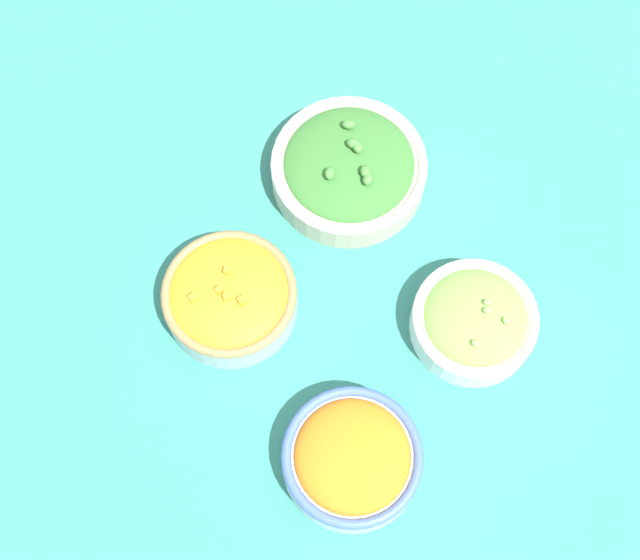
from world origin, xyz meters
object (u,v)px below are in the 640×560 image
(bowl_lettuce, at_px, (474,320))
(bowl_broccoli, at_px, (349,168))
(bowl_squash, at_px, (230,297))
(bowl_carrots, at_px, (352,458))

(bowl_lettuce, xyz_separation_m, bowl_broccoli, (-0.26, -0.00, 0.00))
(bowl_squash, relative_size, bowl_broccoli, 0.82)
(bowl_carrots, bearing_deg, bowl_squash, -178.10)
(bowl_squash, xyz_separation_m, bowl_broccoli, (-0.06, 0.22, -0.00))
(bowl_squash, height_order, bowl_lettuce, bowl_squash)
(bowl_squash, distance_m, bowl_lettuce, 0.30)
(bowl_lettuce, distance_m, bowl_broccoli, 0.26)
(bowl_lettuce, height_order, bowl_carrots, same)
(bowl_squash, relative_size, bowl_lettuce, 1.08)
(bowl_lettuce, xyz_separation_m, bowl_carrots, (0.05, -0.22, 0.00))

